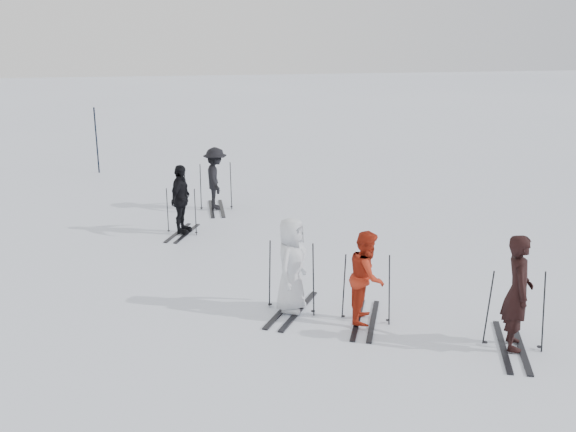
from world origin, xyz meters
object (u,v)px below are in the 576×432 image
(skier_red, at_px, (367,278))
(skier_uphill_left, at_px, (181,200))
(skier_uphill_far, at_px, (216,179))
(skier_near_dark, at_px, (517,294))
(skier_grey, at_px, (291,266))
(piste_marker, at_px, (97,140))

(skier_red, height_order, skier_uphill_left, skier_uphill_left)
(skier_uphill_left, bearing_deg, skier_uphill_far, -2.61)
(skier_near_dark, distance_m, skier_uphill_far, 9.81)
(skier_near_dark, height_order, skier_grey, skier_near_dark)
(skier_near_dark, relative_size, skier_grey, 1.08)
(skier_red, distance_m, skier_uphill_left, 6.30)
(skier_near_dark, distance_m, skier_red, 2.41)
(skier_near_dark, bearing_deg, piste_marker, 49.05)
(skier_near_dark, height_order, skier_red, skier_near_dark)
(skier_uphill_left, height_order, piste_marker, piste_marker)
(skier_red, distance_m, skier_uphill_far, 7.87)
(skier_grey, bearing_deg, piste_marker, 51.06)
(skier_near_dark, bearing_deg, skier_uphill_left, 56.95)
(skier_near_dark, distance_m, skier_uphill_left, 8.50)
(skier_uphill_left, xyz_separation_m, skier_uphill_far, (1.03, 2.06, 0.01))
(skier_near_dark, bearing_deg, skier_uphill_far, 45.07)
(skier_near_dark, xyz_separation_m, skier_uphill_far, (-3.84, 9.03, -0.06))
(skier_red, height_order, skier_uphill_far, skier_uphill_far)
(skier_near_dark, relative_size, skier_red, 1.15)
(skier_near_dark, height_order, skier_uphill_far, skier_near_dark)
(skier_red, height_order, skier_grey, skier_grey)
(skier_red, distance_m, piste_marker, 14.32)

